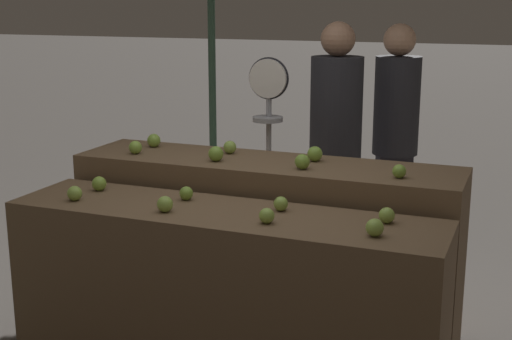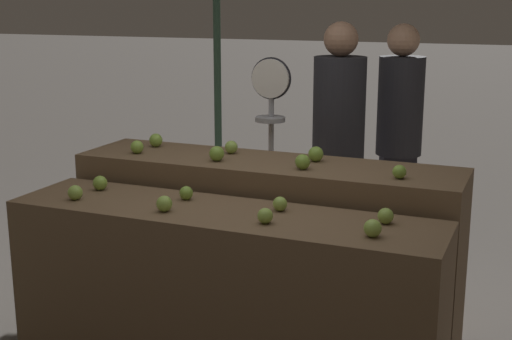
# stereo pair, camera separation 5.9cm
# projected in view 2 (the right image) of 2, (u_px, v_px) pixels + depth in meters

# --- Properties ---
(display_counter_front) EXTENTS (2.23, 0.55, 0.89)m
(display_counter_front) POSITION_uv_depth(u_px,v_px,m) (223.00, 294.00, 3.65)
(display_counter_front) COLOR brown
(display_counter_front) RESTS_ON ground_plane
(display_counter_back) EXTENTS (2.23, 0.55, 1.02)m
(display_counter_back) POSITION_uv_depth(u_px,v_px,m) (266.00, 245.00, 4.17)
(display_counter_back) COLOR brown
(display_counter_back) RESTS_ON ground_plane
(apple_front_0) EXTENTS (0.08, 0.08, 0.08)m
(apple_front_0) POSITION_uv_depth(u_px,v_px,m) (75.00, 193.00, 3.74)
(apple_front_0) COLOR #8EB247
(apple_front_0) RESTS_ON display_counter_front
(apple_front_1) EXTENTS (0.08, 0.08, 0.08)m
(apple_front_1) POSITION_uv_depth(u_px,v_px,m) (164.00, 204.00, 3.53)
(apple_front_1) COLOR #8EB247
(apple_front_1) RESTS_ON display_counter_front
(apple_front_2) EXTENTS (0.07, 0.07, 0.07)m
(apple_front_2) POSITION_uv_depth(u_px,v_px,m) (265.00, 216.00, 3.34)
(apple_front_2) COLOR #8EB247
(apple_front_2) RESTS_ON display_counter_front
(apple_front_3) EXTENTS (0.08, 0.08, 0.08)m
(apple_front_3) POSITION_uv_depth(u_px,v_px,m) (373.00, 228.00, 3.15)
(apple_front_3) COLOR #8EB247
(apple_front_3) RESTS_ON display_counter_front
(apple_front_4) EXTENTS (0.08, 0.08, 0.08)m
(apple_front_4) POSITION_uv_depth(u_px,v_px,m) (100.00, 183.00, 3.93)
(apple_front_4) COLOR #84AD3D
(apple_front_4) RESTS_ON display_counter_front
(apple_front_5) EXTENTS (0.07, 0.07, 0.07)m
(apple_front_5) POSITION_uv_depth(u_px,v_px,m) (186.00, 193.00, 3.74)
(apple_front_5) COLOR #7AA338
(apple_front_5) RESTS_ON display_counter_front
(apple_front_6) EXTENTS (0.07, 0.07, 0.07)m
(apple_front_6) POSITION_uv_depth(u_px,v_px,m) (280.00, 204.00, 3.54)
(apple_front_6) COLOR #8EB247
(apple_front_6) RESTS_ON display_counter_front
(apple_front_7) EXTENTS (0.08, 0.08, 0.08)m
(apple_front_7) POSITION_uv_depth(u_px,v_px,m) (386.00, 216.00, 3.34)
(apple_front_7) COLOR #8EB247
(apple_front_7) RESTS_ON display_counter_front
(apple_back_0) EXTENTS (0.08, 0.08, 0.08)m
(apple_back_0) POSITION_uv_depth(u_px,v_px,m) (137.00, 147.00, 4.25)
(apple_back_0) COLOR #84AD3D
(apple_back_0) RESTS_ON display_counter_back
(apple_back_1) EXTENTS (0.09, 0.09, 0.09)m
(apple_back_1) POSITION_uv_depth(u_px,v_px,m) (217.00, 154.00, 4.05)
(apple_back_1) COLOR #7AA338
(apple_back_1) RESTS_ON display_counter_back
(apple_back_2) EXTENTS (0.08, 0.08, 0.08)m
(apple_back_2) POSITION_uv_depth(u_px,v_px,m) (303.00, 162.00, 3.85)
(apple_back_2) COLOR #7AA338
(apple_back_2) RESTS_ON display_counter_back
(apple_back_3) EXTENTS (0.07, 0.07, 0.07)m
(apple_back_3) POSITION_uv_depth(u_px,v_px,m) (399.00, 172.00, 3.65)
(apple_back_3) COLOR #7AA338
(apple_back_3) RESTS_ON display_counter_back
(apple_back_4) EXTENTS (0.08, 0.08, 0.08)m
(apple_back_4) POSITION_uv_depth(u_px,v_px,m) (156.00, 140.00, 4.44)
(apple_back_4) COLOR #84AD3D
(apple_back_4) RESTS_ON display_counter_back
(apple_back_5) EXTENTS (0.08, 0.08, 0.08)m
(apple_back_5) POSITION_uv_depth(u_px,v_px,m) (231.00, 147.00, 4.25)
(apple_back_5) COLOR #8EB247
(apple_back_5) RESTS_ON display_counter_back
(apple_back_6) EXTENTS (0.09, 0.09, 0.09)m
(apple_back_6) POSITION_uv_depth(u_px,v_px,m) (316.00, 154.00, 4.03)
(apple_back_6) COLOR #7AA338
(apple_back_6) RESTS_ON display_counter_back
(produce_scale) EXTENTS (0.27, 0.20, 1.55)m
(produce_scale) POSITION_uv_depth(u_px,v_px,m) (271.00, 122.00, 4.71)
(produce_scale) COLOR #99999E
(produce_scale) RESTS_ON ground_plane
(person_vendor_at_scale) EXTENTS (0.36, 0.36, 1.77)m
(person_vendor_at_scale) POSITION_uv_depth(u_px,v_px,m) (338.00, 132.00, 4.90)
(person_vendor_at_scale) COLOR #2D2D38
(person_vendor_at_scale) RESTS_ON ground_plane
(person_customer_left) EXTENTS (0.44, 0.44, 1.75)m
(person_customer_left) POSITION_uv_depth(u_px,v_px,m) (399.00, 126.00, 5.15)
(person_customer_left) COLOR #2D2D38
(person_customer_left) RESTS_ON ground_plane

